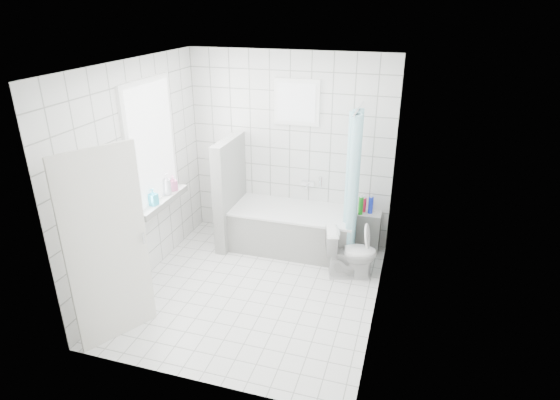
% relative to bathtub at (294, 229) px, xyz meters
% --- Properties ---
extents(ground, '(3.00, 3.00, 0.00)m').
position_rel_bathtub_xyz_m(ground, '(-0.18, -1.12, -0.29)').
color(ground, white).
rests_on(ground, ground).
extents(ceiling, '(3.00, 3.00, 0.00)m').
position_rel_bathtub_xyz_m(ceiling, '(-0.18, -1.12, 2.31)').
color(ceiling, white).
rests_on(ceiling, ground).
extents(wall_back, '(2.80, 0.02, 2.60)m').
position_rel_bathtub_xyz_m(wall_back, '(-0.18, 0.38, 1.01)').
color(wall_back, white).
rests_on(wall_back, ground).
extents(wall_front, '(2.80, 0.02, 2.60)m').
position_rel_bathtub_xyz_m(wall_front, '(-0.18, -2.62, 1.01)').
color(wall_front, white).
rests_on(wall_front, ground).
extents(wall_left, '(0.02, 3.00, 2.60)m').
position_rel_bathtub_xyz_m(wall_left, '(-1.58, -1.12, 1.01)').
color(wall_left, white).
rests_on(wall_left, ground).
extents(wall_right, '(0.02, 3.00, 2.60)m').
position_rel_bathtub_xyz_m(wall_right, '(1.22, -1.12, 1.01)').
color(wall_right, white).
rests_on(wall_right, ground).
extents(window_left, '(0.01, 0.90, 1.40)m').
position_rel_bathtub_xyz_m(window_left, '(-1.53, -0.82, 1.31)').
color(window_left, white).
rests_on(window_left, wall_left).
extents(window_back, '(0.50, 0.01, 0.50)m').
position_rel_bathtub_xyz_m(window_back, '(-0.08, 0.33, 1.66)').
color(window_back, white).
rests_on(window_back, wall_back).
extents(window_sill, '(0.18, 1.02, 0.08)m').
position_rel_bathtub_xyz_m(window_sill, '(-1.49, -0.82, 0.57)').
color(window_sill, white).
rests_on(window_sill, wall_left).
extents(door, '(0.42, 0.72, 2.00)m').
position_rel_bathtub_xyz_m(door, '(-1.23, -2.25, 0.71)').
color(door, silver).
rests_on(door, ground).
extents(bathtub, '(1.67, 0.77, 0.58)m').
position_rel_bathtub_xyz_m(bathtub, '(0.00, 0.00, 0.00)').
color(bathtub, white).
rests_on(bathtub, ground).
extents(partition_wall, '(0.15, 0.85, 1.50)m').
position_rel_bathtub_xyz_m(partition_wall, '(-0.90, -0.05, 0.46)').
color(partition_wall, white).
rests_on(partition_wall, ground).
extents(tiled_ledge, '(0.40, 0.24, 0.55)m').
position_rel_bathtub_xyz_m(tiled_ledge, '(0.93, 0.25, -0.02)').
color(tiled_ledge, white).
rests_on(tiled_ledge, ground).
extents(toilet, '(0.70, 0.50, 0.64)m').
position_rel_bathtub_xyz_m(toilet, '(0.85, -0.47, 0.03)').
color(toilet, white).
rests_on(toilet, ground).
extents(curtain_rod, '(0.02, 0.80, 0.02)m').
position_rel_bathtub_xyz_m(curtain_rod, '(0.77, -0.02, 1.71)').
color(curtain_rod, silver).
rests_on(curtain_rod, wall_back).
extents(shower_curtain, '(0.14, 0.48, 1.78)m').
position_rel_bathtub_xyz_m(shower_curtain, '(0.77, -0.16, 0.81)').
color(shower_curtain, '#44B7C8').
rests_on(shower_curtain, curtain_rod).
extents(tub_faucet, '(0.18, 0.06, 0.06)m').
position_rel_bathtub_xyz_m(tub_faucet, '(0.10, 0.33, 0.56)').
color(tub_faucet, silver).
rests_on(tub_faucet, wall_back).
extents(sill_bottles, '(0.13, 0.61, 0.28)m').
position_rel_bathtub_xyz_m(sill_bottles, '(-1.48, -0.75, 0.73)').
color(sill_bottles, '#37D7FA').
rests_on(sill_bottles, window_sill).
extents(ledge_bottles, '(0.19, 0.16, 0.24)m').
position_rel_bathtub_xyz_m(ledge_bottles, '(0.91, 0.24, 0.37)').
color(ledge_bottles, '#168717').
rests_on(ledge_bottles, tiled_ledge).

